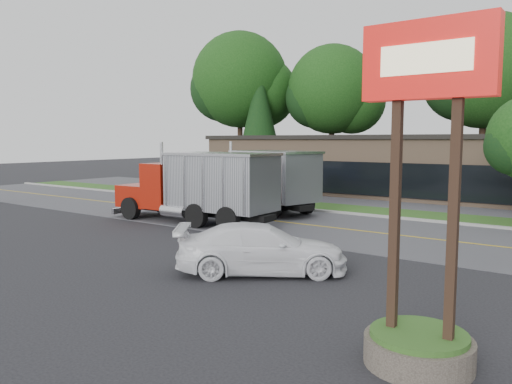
% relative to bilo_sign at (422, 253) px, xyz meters
% --- Properties ---
extents(ground, '(140.00, 140.00, 0.00)m').
position_rel_bilo_sign_xyz_m(ground, '(-10.50, 2.50, -2.02)').
color(ground, '#2E2E32').
rests_on(ground, ground).
extents(road, '(60.00, 8.00, 0.02)m').
position_rel_bilo_sign_xyz_m(road, '(-10.50, 11.50, -2.02)').
color(road, slate).
rests_on(road, ground).
extents(center_line, '(60.00, 0.12, 0.01)m').
position_rel_bilo_sign_xyz_m(center_line, '(-10.50, 11.50, -2.02)').
color(center_line, gold).
rests_on(center_line, ground).
extents(curb, '(60.00, 0.30, 0.12)m').
position_rel_bilo_sign_xyz_m(curb, '(-10.50, 15.70, -2.02)').
color(curb, '#9E9E99').
rests_on(curb, ground).
extents(grass_verge, '(60.00, 3.40, 0.03)m').
position_rel_bilo_sign_xyz_m(grass_verge, '(-10.50, 17.50, -2.02)').
color(grass_verge, '#29541D').
rests_on(grass_verge, ground).
extents(far_parking, '(60.00, 7.00, 0.02)m').
position_rel_bilo_sign_xyz_m(far_parking, '(-10.50, 22.50, -2.02)').
color(far_parking, slate).
rests_on(far_parking, ground).
extents(strip_mall, '(32.00, 12.00, 4.00)m').
position_rel_bilo_sign_xyz_m(strip_mall, '(-8.50, 28.50, -0.02)').
color(strip_mall, '#94755B').
rests_on(strip_mall, ground).
extents(bilo_sign, '(2.20, 1.90, 5.95)m').
position_rel_bilo_sign_xyz_m(bilo_sign, '(0.00, 0.00, 0.00)').
color(bilo_sign, '#6B6054').
rests_on(bilo_sign, ground).
extents(tree_far_a, '(10.81, 10.17, 15.41)m').
position_rel_bilo_sign_xyz_m(tree_far_a, '(-30.34, 34.63, 7.81)').
color(tree_far_a, '#382619').
rests_on(tree_far_a, ground).
extents(tree_far_b, '(9.33, 8.78, 13.31)m').
position_rel_bilo_sign_xyz_m(tree_far_b, '(-20.36, 36.61, 6.47)').
color(tree_far_b, '#382619').
rests_on(tree_far_b, ground).
extents(tree_far_c, '(10.06, 9.47, 14.35)m').
position_rel_bilo_sign_xyz_m(tree_far_c, '(-6.35, 36.62, 7.13)').
color(tree_far_c, '#382619').
rests_on(tree_far_c, ground).
extents(evergreen_left, '(4.95, 4.95, 11.25)m').
position_rel_bilo_sign_xyz_m(evergreen_left, '(-26.50, 32.50, 4.16)').
color(evergreen_left, '#382619').
rests_on(evergreen_left, ground).
extents(dump_truck_red, '(8.72, 2.87, 3.36)m').
position_rel_bilo_sign_xyz_m(dump_truck_red, '(-13.21, 9.01, -0.22)').
color(dump_truck_red, black).
rests_on(dump_truck_red, ground).
extents(dump_truck_blue, '(8.58, 4.79, 3.36)m').
position_rel_bilo_sign_xyz_m(dump_truck_blue, '(-13.19, 13.93, -0.22)').
color(dump_truck_blue, black).
rests_on(dump_truck_blue, ground).
extents(rally_car, '(5.29, 4.69, 1.47)m').
position_rel_bilo_sign_xyz_m(rally_car, '(-5.79, 3.40, -1.29)').
color(rally_car, white).
rests_on(rally_car, ground).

